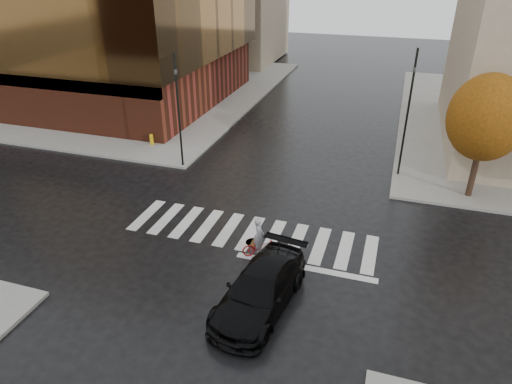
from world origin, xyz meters
The scene contains 10 objects.
ground centered at (0.00, 0.00, 0.00)m, with size 120.00×120.00×0.00m, color black.
sidewalk_nw centered at (-21.00, 21.00, 0.07)m, with size 30.00×30.00×0.15m, color gray.
crosswalk centered at (0.00, 0.50, 0.01)m, with size 12.00×3.00×0.01m, color silver.
tree_ne_a centered at (10.00, 7.40, 4.46)m, with size 3.80×3.80×6.50m.
sedan centered at (1.90, -4.09, 0.77)m, with size 2.17×5.33×1.55m, color black.
cyclist centered at (0.94, -1.00, 0.63)m, with size 1.70×1.19×1.84m.
traffic_light_nw centered at (-6.30, 6.30, 3.91)m, with size 0.20×0.18×6.71m.
traffic_light_ne centered at (6.30, 9.00, 4.23)m, with size 0.15×0.18×7.18m.
fire_hydrant centered at (-9.76, 8.69, 0.56)m, with size 0.27×0.27×0.75m.
manhole centered at (0.34, -0.19, 0.01)m, with size 0.67×0.67×0.01m, color #4B381B.
Camera 1 is at (5.75, -16.57, 11.69)m, focal length 32.00 mm.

